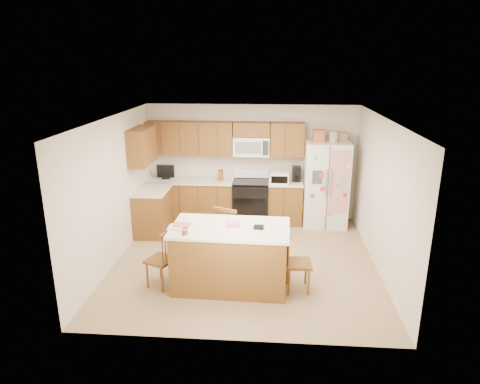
# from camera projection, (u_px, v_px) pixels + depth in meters

# --- Properties ---
(ground) EXTENTS (4.50, 4.50, 0.00)m
(ground) POSITION_uv_depth(u_px,v_px,m) (245.00, 261.00, 7.55)
(ground) COLOR #90764E
(ground) RESTS_ON ground
(room_shell) EXTENTS (4.60, 4.60, 2.52)m
(room_shell) POSITION_uv_depth(u_px,v_px,m) (245.00, 182.00, 7.12)
(room_shell) COLOR beige
(room_shell) RESTS_ON ground
(cabinetry) EXTENTS (3.36, 1.56, 2.15)m
(cabinetry) POSITION_uv_depth(u_px,v_px,m) (204.00, 182.00, 9.05)
(cabinetry) COLOR brown
(cabinetry) RESTS_ON ground
(stove) EXTENTS (0.76, 0.65, 1.13)m
(stove) POSITION_uv_depth(u_px,v_px,m) (251.00, 201.00, 9.25)
(stove) COLOR black
(stove) RESTS_ON ground
(refrigerator) EXTENTS (0.90, 0.79, 2.04)m
(refrigerator) POSITION_uv_depth(u_px,v_px,m) (326.00, 183.00, 8.95)
(refrigerator) COLOR white
(refrigerator) RESTS_ON ground
(island) EXTENTS (1.84, 1.09, 1.07)m
(island) POSITION_uv_depth(u_px,v_px,m) (230.00, 256.00, 6.60)
(island) COLOR brown
(island) RESTS_ON ground
(windsor_chair_left) EXTENTS (0.52, 0.53, 0.94)m
(windsor_chair_left) POSITION_uv_depth(u_px,v_px,m) (162.00, 260.00, 6.59)
(windsor_chair_left) COLOR brown
(windsor_chair_left) RESTS_ON ground
(windsor_chair_back) EXTENTS (0.59, 0.58, 1.06)m
(windsor_chair_back) POSITION_uv_depth(u_px,v_px,m) (230.00, 236.00, 7.32)
(windsor_chair_back) COLOR brown
(windsor_chair_back) RESTS_ON ground
(windsor_chair_right) EXTENTS (0.41, 0.43, 0.95)m
(windsor_chair_right) POSITION_uv_depth(u_px,v_px,m) (297.00, 263.00, 6.48)
(windsor_chair_right) COLOR brown
(windsor_chair_right) RESTS_ON ground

